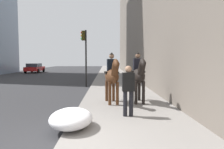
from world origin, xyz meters
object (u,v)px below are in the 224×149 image
object	(u,v)px
car_near_lane	(35,68)
mounted_horse_far	(138,75)
mounted_horse_near	(112,76)
pedestrian_greeting	(128,87)
traffic_light_near_curb	(85,49)

from	to	relation	value
car_near_lane	mounted_horse_far	bearing A→B (deg)	-152.58
mounted_horse_near	car_near_lane	size ratio (longest dim) A/B	0.50
mounted_horse_far	pedestrian_greeting	world-z (taller)	mounted_horse_far
mounted_horse_near	mounted_horse_far	bearing A→B (deg)	86.80
traffic_light_near_curb	pedestrian_greeting	bearing A→B (deg)	-164.82
car_near_lane	traffic_light_near_curb	bearing A→B (deg)	-151.64
pedestrian_greeting	traffic_light_near_curb	distance (m)	8.97
pedestrian_greeting	car_near_lane	bearing A→B (deg)	24.43
mounted_horse_near	mounted_horse_far	distance (m)	1.16
mounted_horse_far	pedestrian_greeting	xyz separation A→B (m)	(-2.22, 0.67, -0.26)
mounted_horse_far	pedestrian_greeting	size ratio (longest dim) A/B	1.32
mounted_horse_near	pedestrian_greeting	size ratio (longest dim) A/B	1.31
car_near_lane	traffic_light_near_curb	world-z (taller)	traffic_light_near_curb
mounted_horse_near	pedestrian_greeting	distance (m)	2.18
traffic_light_near_curb	mounted_horse_near	bearing A→B (deg)	-164.06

